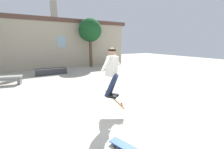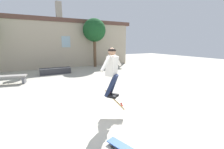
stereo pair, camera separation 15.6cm
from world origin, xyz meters
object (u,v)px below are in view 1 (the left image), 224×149
Objects in this scene: skate_ledge at (51,71)px; skateboard_resting at (129,148)px; tree_right at (90,31)px; skateboard_flipping at (115,100)px; skater at (112,68)px; park_bench at (4,79)px.

skateboard_resting is at bearing -87.65° from skate_ledge.
tree_right is 5.53× the size of skateboard_flipping.
skater is at bearing -83.39° from skate_ledge.
tree_right is 11.23m from skateboard_resting.
skate_ledge is (2.45, 1.58, -0.11)m from park_bench.
park_bench reaches higher than skate_ledge.
skateboard_flipping is 0.84× the size of skateboard_resting.
skater reaches higher than skate_ledge.
skateboard_flipping is at bearing -47.95° from park_bench.
skate_ledge reaches higher than skateboard_resting.
skateboard_resting is at bearing -108.61° from tree_right.
tree_right is 2.07× the size of skate_ledge.
skateboard_flipping is at bearing 31.80° from skater.
skateboard_resting is (-3.45, -10.25, -3.02)m from tree_right.
skater reaches higher than skateboard_flipping.
skate_ledge is at bearing 44.85° from park_bench.
skateboard_flipping is 1.62m from skateboard_resting.
skateboard_resting is at bearing -57.56° from park_bench.
tree_right is 4.91m from skate_ledge.
skateboard_flipping is at bearing -82.84° from skate_ledge.
skateboard_resting is (-0.50, -1.50, -1.31)m from skater.
skater is at bearing -108.64° from tree_right.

